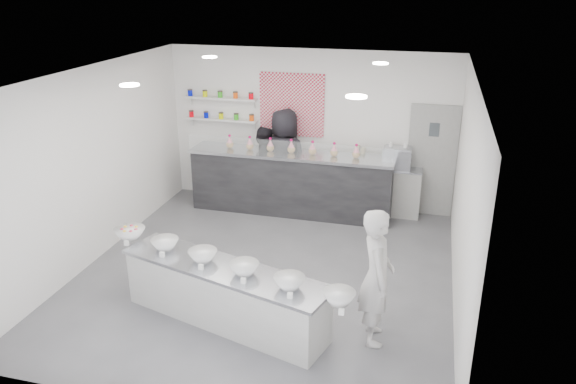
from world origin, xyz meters
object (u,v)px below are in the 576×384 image
object	(u,v)px
back_bar	(291,183)
staff_right	(284,159)
espresso_ledge	(387,191)
staff_left	(263,166)
prep_counter	(225,295)
woman_prep	(377,277)
espresso_machine	(397,158)

from	to	relation	value
back_bar	staff_right	distance (m)	0.49
staff_right	back_bar	bearing A→B (deg)	140.46
espresso_ledge	staff_left	xyz separation A→B (m)	(-2.38, -0.13, 0.33)
prep_counter	staff_left	distance (m)	4.06
back_bar	espresso_ledge	bearing A→B (deg)	12.44
staff_left	back_bar	bearing A→B (deg)	166.25
prep_counter	staff_right	world-z (taller)	staff_right
woman_prep	staff_left	bearing A→B (deg)	22.04
woman_prep	staff_right	world-z (taller)	staff_right
prep_counter	back_bar	world-z (taller)	back_bar
woman_prep	espresso_machine	bearing A→B (deg)	-10.70
espresso_machine	woman_prep	bearing A→B (deg)	-88.88
prep_counter	back_bar	size ratio (longest dim) A/B	0.76
espresso_ledge	espresso_machine	distance (m)	0.67
woman_prep	staff_left	xyz separation A→B (m)	(-2.60, 3.87, -0.08)
back_bar	staff_right	bearing A→B (deg)	128.52
espresso_machine	staff_right	xyz separation A→B (m)	(-2.10, -0.13, -0.14)
back_bar	espresso_machine	size ratio (longest dim) A/B	7.46
woman_prep	espresso_ledge	bearing A→B (deg)	-8.72
back_bar	espresso_ledge	world-z (taller)	back_bar
staff_left	staff_right	world-z (taller)	staff_right
espresso_machine	staff_left	distance (m)	2.54
back_bar	woman_prep	bearing A→B (deg)	-60.90
prep_counter	staff_left	size ratio (longest dim) A/B	1.84
prep_counter	staff_right	size ratio (longest dim) A/B	1.50
staff_left	espresso_ledge	bearing A→B (deg)	-168.71
prep_counter	woman_prep	world-z (taller)	woman_prep
staff_right	espresso_ledge	bearing A→B (deg)	-163.98
back_bar	espresso_machine	world-z (taller)	espresso_machine
woman_prep	staff_left	world-z (taller)	woman_prep
prep_counter	espresso_machine	distance (m)	4.56
prep_counter	woman_prep	xyz separation A→B (m)	(1.91, 0.11, 0.47)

